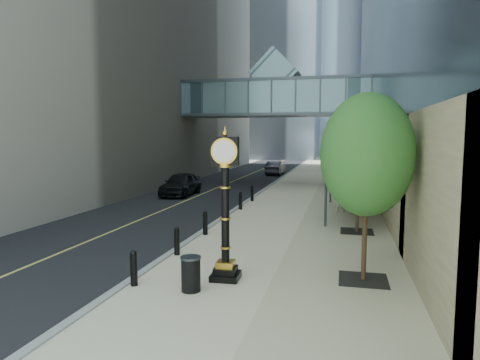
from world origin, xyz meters
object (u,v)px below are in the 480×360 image
Objects in this scene: street_clock at (225,216)px; car_far at (275,168)px; pedestrian at (340,197)px; car_near at (181,184)px; trash_bin at (191,275)px.

street_clock reaches higher than car_far.
pedestrian is 0.37× the size of car_near.
car_near is (-11.09, 4.65, -0.11)m from pedestrian.
street_clock is 0.98× the size of car_far.
street_clock reaches higher than pedestrian.
car_far is (-7.04, 22.06, -0.20)m from pedestrian.
street_clock is 0.91× the size of car_near.
trash_bin is at bearing 53.02° from pedestrian.
pedestrian is 0.40× the size of car_far.
trash_bin is at bearing -122.48° from street_clock.
pedestrian reaches higher than car_near.
street_clock reaches higher than car_near.
car_far is at bearing -93.01° from pedestrian.
trash_bin is 13.68m from pedestrian.
car_far is (-3.86, 34.02, -1.20)m from street_clock.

